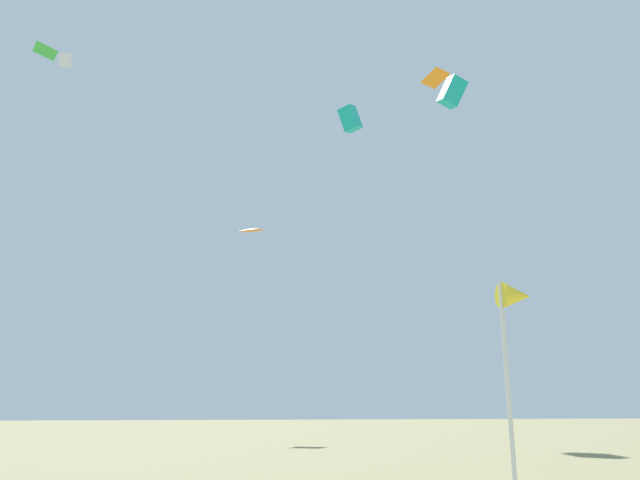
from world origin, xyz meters
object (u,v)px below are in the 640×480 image
at_px(distant_kite_green_mid_left, 46,50).
at_px(marker_flag, 515,313).
at_px(distant_kite_orange_overhead_distant, 435,78).
at_px(distant_kite_teal_mid_right, 452,92).
at_px(distant_kite_white_low_left, 65,60).
at_px(distant_kite_orange_high_right, 252,229).
at_px(distant_kite_teal_high_left, 350,119).

relative_size(distant_kite_green_mid_left, marker_flag, 0.40).
relative_size(distant_kite_orange_overhead_distant, marker_flag, 0.47).
height_order(distant_kite_teal_mid_right, marker_flag, distant_kite_teal_mid_right).
relative_size(distant_kite_green_mid_left, distant_kite_teal_mid_right, 0.48).
bearing_deg(distant_kite_white_low_left, marker_flag, -70.12).
xyz_separation_m(distant_kite_white_low_left, marker_flag, (10.28, -28.44, -17.89)).
distance_m(distant_kite_teal_mid_right, marker_flag, 26.83).
bearing_deg(distant_kite_white_low_left, distant_kite_orange_high_right, -42.82).
relative_size(distant_kite_white_low_left, distant_kite_orange_high_right, 0.85).
height_order(distant_kite_white_low_left, distant_kite_teal_mid_right, distant_kite_white_low_left).
relative_size(distant_kite_orange_overhead_distant, distant_kite_teal_high_left, 0.69).
relative_size(distant_kite_orange_overhead_distant, distant_kite_green_mid_left, 1.17).
distance_m(distant_kite_teal_high_left, distant_kite_orange_high_right, 8.25).
height_order(distant_kite_teal_high_left, distant_kite_orange_high_right, distant_kite_teal_high_left).
xyz_separation_m(distant_kite_orange_overhead_distant, distant_kite_teal_mid_right, (4.30, 8.05, 4.15)).
relative_size(distant_kite_orange_overhead_distant, distant_kite_orange_high_right, 0.90).
relative_size(distant_kite_orange_overhead_distant, distant_kite_white_low_left, 1.06).
height_order(distant_kite_green_mid_left, distant_kite_teal_mid_right, distant_kite_teal_mid_right).
height_order(distant_kite_white_low_left, distant_kite_orange_high_right, distant_kite_white_low_left).
xyz_separation_m(distant_kite_teal_high_left, marker_flag, (-4.20, -21.66, -12.53)).
xyz_separation_m(distant_kite_orange_overhead_distant, distant_kite_orange_high_right, (-5.38, 6.54, -3.79)).
xyz_separation_m(distant_kite_teal_high_left, distant_kite_orange_high_right, (-4.73, -2.26, -6.38)).
xyz_separation_m(distant_kite_green_mid_left, distant_kite_orange_high_right, (6.83, 6.60, -3.26)).
xyz_separation_m(distant_kite_white_low_left, distant_kite_teal_high_left, (14.48, -6.78, -5.36)).
xyz_separation_m(distant_kite_orange_overhead_distant, distant_kite_green_mid_left, (-12.21, -0.06, -0.53)).
bearing_deg(distant_kite_orange_overhead_distant, distant_kite_teal_mid_right, 61.89).
bearing_deg(distant_kite_green_mid_left, distant_kite_orange_overhead_distant, 0.28).
height_order(distant_kite_orange_high_right, distant_kite_teal_mid_right, distant_kite_teal_mid_right).
bearing_deg(distant_kite_white_low_left, distant_kite_teal_mid_right, -21.17).
height_order(distant_kite_orange_overhead_distant, distant_kite_teal_mid_right, distant_kite_teal_mid_right).
xyz_separation_m(distant_kite_white_low_left, distant_kite_teal_mid_right, (19.43, -7.53, -3.80)).
xyz_separation_m(distant_kite_orange_overhead_distant, distant_kite_teal_high_left, (-0.65, 8.80, 2.59)).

